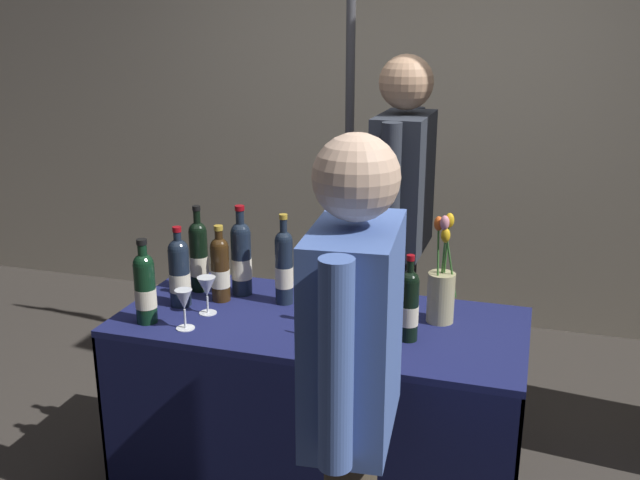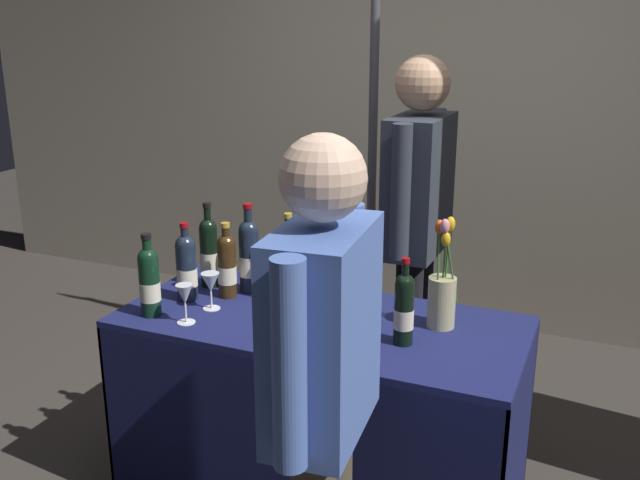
% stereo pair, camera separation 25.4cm
% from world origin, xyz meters
% --- Properties ---
extents(back_partition, '(6.79, 0.12, 2.44)m').
position_xyz_m(back_partition, '(0.00, 1.99, 1.22)').
color(back_partition, '#B2A893').
rests_on(back_partition, ground_plane).
extents(tasting_table, '(1.47, 0.67, 0.76)m').
position_xyz_m(tasting_table, '(0.00, 0.00, 0.52)').
color(tasting_table, '#191E51').
rests_on(tasting_table, ground_plane).
extents(featured_wine_bottle, '(0.07, 0.07, 0.35)m').
position_xyz_m(featured_wine_bottle, '(-0.18, 0.11, 0.91)').
color(featured_wine_bottle, '#192333').
rests_on(featured_wine_bottle, tasting_table).
extents(display_bottle_0, '(0.07, 0.07, 0.30)m').
position_xyz_m(display_bottle_0, '(0.34, -0.08, 0.89)').
color(display_bottle_0, black).
rests_on(display_bottle_0, tasting_table).
extents(display_bottle_1, '(0.08, 0.08, 0.36)m').
position_xyz_m(display_bottle_1, '(-0.37, 0.15, 0.91)').
color(display_bottle_1, '#192333').
rests_on(display_bottle_1, tasting_table).
extents(display_bottle_2, '(0.07, 0.07, 0.35)m').
position_xyz_m(display_bottle_2, '(0.18, -0.05, 0.90)').
color(display_bottle_2, '#38230F').
rests_on(display_bottle_2, tasting_table).
extents(display_bottle_3, '(0.07, 0.07, 0.35)m').
position_xyz_m(display_bottle_3, '(-0.54, 0.14, 0.91)').
color(display_bottle_3, black).
rests_on(display_bottle_3, tasting_table).
extents(display_bottle_4, '(0.08, 0.08, 0.31)m').
position_xyz_m(display_bottle_4, '(-0.59, -0.21, 0.90)').
color(display_bottle_4, black).
rests_on(display_bottle_4, tasting_table).
extents(display_bottle_5, '(0.07, 0.07, 0.30)m').
position_xyz_m(display_bottle_5, '(-0.42, 0.06, 0.89)').
color(display_bottle_5, '#38230F').
rests_on(display_bottle_5, tasting_table).
extents(display_bottle_6, '(0.08, 0.08, 0.31)m').
position_xyz_m(display_bottle_6, '(-0.54, -0.03, 0.89)').
color(display_bottle_6, '#192333').
rests_on(display_bottle_6, tasting_table).
extents(wine_glass_near_vendor, '(0.07, 0.07, 0.14)m').
position_xyz_m(wine_glass_near_vendor, '(-0.41, -0.07, 0.86)').
color(wine_glass_near_vendor, silver).
rests_on(wine_glass_near_vendor, tasting_table).
extents(wine_glass_mid, '(0.07, 0.07, 0.15)m').
position_xyz_m(wine_glass_mid, '(-0.43, -0.22, 0.86)').
color(wine_glass_mid, silver).
rests_on(wine_glass_mid, tasting_table).
extents(flower_vase, '(0.10, 0.10, 0.40)m').
position_xyz_m(flower_vase, '(0.42, 0.11, 0.88)').
color(flower_vase, tan).
rests_on(flower_vase, tasting_table).
extents(brochure_stand, '(0.17, 0.06, 0.18)m').
position_xyz_m(brochure_stand, '(0.15, -0.18, 0.85)').
color(brochure_stand, silver).
rests_on(brochure_stand, tasting_table).
extents(vendor_presenter, '(0.23, 0.59, 1.67)m').
position_xyz_m(vendor_presenter, '(0.16, 0.70, 1.00)').
color(vendor_presenter, black).
rests_on(vendor_presenter, ground_plane).
extents(taster_foreground_right, '(0.24, 0.56, 1.55)m').
position_xyz_m(taster_foreground_right, '(0.30, -0.69, 0.92)').
color(taster_foreground_right, '#4C4233').
rests_on(taster_foreground_right, ground_plane).
extents(booth_signpost, '(0.55, 0.04, 2.35)m').
position_xyz_m(booth_signpost, '(-0.18, 1.07, 1.42)').
color(booth_signpost, '#47474C').
rests_on(booth_signpost, ground_plane).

